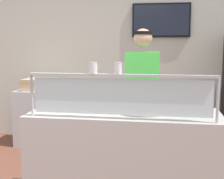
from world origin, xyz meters
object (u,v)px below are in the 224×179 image
pizza_server (141,108)px  worker_figure (142,95)px  pizza_tray (142,110)px  pepper_flake_shaker (118,69)px  pizza_box_stack (40,84)px  parmesan_shaker (93,69)px

pizza_server → worker_figure: 0.68m
pizza_tray → worker_figure: 0.66m
pizza_server → pepper_flake_shaker: (-0.17, -0.32, 0.39)m
pizza_tray → pizza_box_stack: size_ratio=1.05×
pizza_server → parmesan_shaker: (-0.38, -0.32, 0.39)m
worker_figure → pizza_box_stack: 2.00m
parmesan_shaker → pizza_box_stack: bearing=122.7°
parmesan_shaker → worker_figure: bearing=70.8°
parmesan_shaker → pizza_box_stack: 2.51m
parmesan_shaker → pizza_server: bearing=40.3°
pizza_tray → parmesan_shaker: 0.66m
parmesan_shaker → worker_figure: 1.13m
pizza_tray → pizza_box_stack: 2.45m
pizza_server → pizza_box_stack: size_ratio=0.59×
pizza_box_stack → pizza_tray: bearing=-45.2°
worker_figure → parmesan_shaker: bearing=-109.2°
pizza_server → parmesan_shaker: size_ratio=2.87×
pizza_tray → pizza_server: size_ratio=1.78×
pizza_tray → pizza_box_stack: bearing=134.8°
pizza_server → worker_figure: (-0.03, 0.68, 0.02)m
pizza_tray → pepper_flake_shaker: pepper_flake_shaker is taller
pepper_flake_shaker → pizza_box_stack: bearing=126.6°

